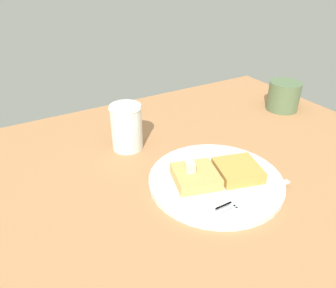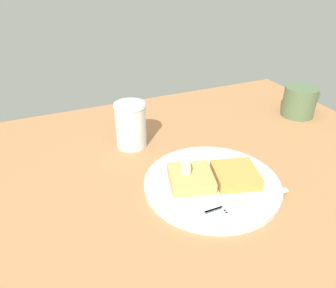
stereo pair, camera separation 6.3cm
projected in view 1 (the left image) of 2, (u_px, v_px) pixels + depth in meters
table_surface at (222, 218)px, 53.40cm from camera, size 100.07×100.07×2.42cm
plate at (216, 180)px, 59.21cm from camera, size 24.27×24.27×1.06cm
toast_slice_left at (194, 177)px, 57.57cm from camera, size 9.30×9.39×2.04cm
toast_slice_middle at (238, 170)px, 59.34cm from camera, size 9.30×9.39×2.04cm
butter_pat_primary at (190, 167)px, 56.84cm from camera, size 2.16×2.27×1.80cm
fork at (250, 198)px, 53.90cm from camera, size 16.01×2.22×0.36cm
syrup_jar at (127, 129)px, 68.25cm from camera, size 6.74×6.74×9.75cm
coffee_mug at (284, 96)px, 85.91cm from camera, size 10.69×8.13×7.53cm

